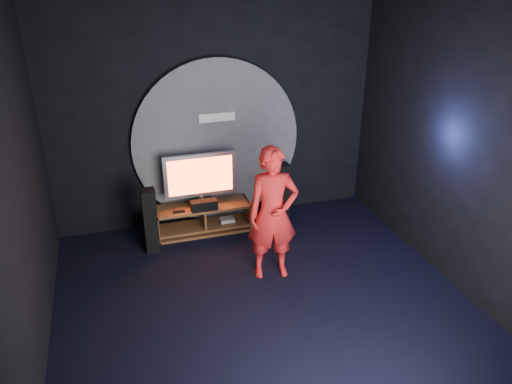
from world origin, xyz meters
TOP-DOWN VIEW (x-y plane):
  - floor at (0.00, 0.00)m, footprint 5.00×5.00m
  - back_wall at (0.00, 2.50)m, footprint 5.00×0.04m
  - front_wall at (0.00, -2.50)m, footprint 5.00×0.04m
  - left_wall at (-2.50, 0.00)m, footprint 0.04×5.00m
  - right_wall at (2.50, 0.00)m, footprint 0.04×5.00m
  - ceiling at (0.00, 0.00)m, footprint 5.00×5.00m
  - wall_disc_panel at (0.00, 2.44)m, footprint 2.60×0.11m
  - media_console at (-0.34, 2.05)m, footprint 1.47×0.45m
  - tv at (-0.35, 2.12)m, footprint 1.10×0.22m
  - center_speaker at (-0.35, 1.90)m, footprint 0.40×0.15m
  - remote at (-0.73, 1.93)m, footprint 0.18×0.05m
  - tower_speaker_left at (-1.17, 1.71)m, footprint 0.19×0.22m
  - tower_speaker_right at (0.96, 2.07)m, footprint 0.19×0.22m
  - subwoofer at (0.73, 1.80)m, footprint 0.32×0.32m
  - player at (0.31, 0.65)m, footprint 0.71×0.51m

SIDE VIEW (x-z plane):
  - floor at x=0.00m, z-range 0.00..0.00m
  - subwoofer at x=0.73m, z-range 0.00..0.35m
  - media_console at x=-0.34m, z-range -0.03..0.42m
  - remote at x=-0.73m, z-range 0.45..0.47m
  - tower_speaker_left at x=-1.17m, z-range 0.00..0.97m
  - tower_speaker_right at x=0.96m, z-range 0.00..0.97m
  - center_speaker at x=-0.35m, z-range 0.45..0.60m
  - tv at x=-0.35m, z-range 0.49..1.31m
  - player at x=0.31m, z-range 0.00..1.81m
  - wall_disc_panel at x=0.00m, z-range 0.00..2.60m
  - back_wall at x=0.00m, z-range 0.00..3.50m
  - front_wall at x=0.00m, z-range 0.00..3.50m
  - left_wall at x=-2.50m, z-range 0.00..3.50m
  - right_wall at x=2.50m, z-range 0.00..3.50m
  - ceiling at x=0.00m, z-range 3.50..3.51m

